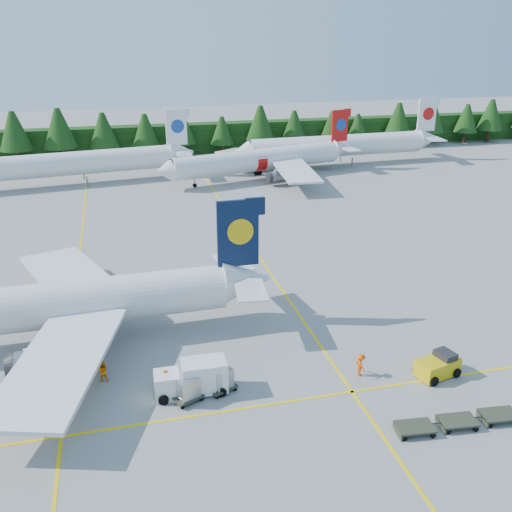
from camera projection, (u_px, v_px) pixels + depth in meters
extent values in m
plane|color=gray|center=(251.00, 359.00, 45.00)|extent=(320.00, 320.00, 0.00)
cube|color=yellow|center=(77.00, 277.00, 59.86)|extent=(0.25, 120.00, 0.01)
cube|color=yellow|center=(261.00, 260.00, 64.37)|extent=(0.25, 120.00, 0.01)
cube|color=yellow|center=(272.00, 404.00, 39.59)|extent=(80.00, 0.25, 0.01)
cube|color=black|center=(158.00, 140.00, 117.79)|extent=(220.00, 4.00, 6.00)
cylinder|color=silver|center=(26.00, 308.00, 45.71)|extent=(32.32, 4.49, 3.79)
cube|color=#061432|center=(238.00, 233.00, 48.26)|extent=(3.61, 0.41, 5.88)
cube|color=silver|center=(67.00, 273.00, 53.85)|extent=(10.06, 15.30, 1.08)
cylinder|color=slate|center=(46.00, 299.00, 51.58)|extent=(3.27, 2.06, 1.99)
cube|color=silver|center=(60.00, 362.00, 39.40)|extent=(9.55, 15.26, 1.08)
cylinder|color=slate|center=(36.00, 363.00, 41.72)|extent=(3.27, 2.06, 1.99)
cylinder|color=silver|center=(258.00, 160.00, 98.02)|extent=(31.18, 11.36, 3.68)
cone|color=silver|center=(165.00, 171.00, 90.52)|extent=(3.41, 4.20, 3.68)
cube|color=#B70F0C|center=(340.00, 126.00, 103.86)|extent=(3.46, 1.18, 5.70)
cube|color=silver|center=(251.00, 154.00, 105.82)|extent=(12.05, 14.59, 1.04)
cylinder|color=slate|center=(248.00, 164.00, 103.46)|extent=(3.51, 2.65, 1.93)
cube|color=silver|center=(296.00, 171.00, 93.07)|extent=(6.36, 14.10, 1.04)
cylinder|color=slate|center=(278.00, 176.00, 94.75)|extent=(3.51, 2.65, 1.93)
cylinder|color=slate|center=(195.00, 183.00, 93.69)|extent=(0.22, 0.22, 1.56)
cylinder|color=silver|center=(72.00, 164.00, 94.52)|extent=(33.41, 8.34, 3.90)
cube|color=silver|center=(176.00, 127.00, 98.94)|extent=(3.72, 0.84, 6.05)
cylinder|color=silver|center=(337.00, 146.00, 108.37)|extent=(34.54, 5.36, 4.05)
cone|color=silver|center=(243.00, 151.00, 103.53)|extent=(2.99, 4.15, 4.05)
cube|color=silver|center=(427.00, 115.00, 111.36)|extent=(3.86, 0.50, 6.27)
cylinder|color=slate|center=(272.00, 165.00, 106.02)|extent=(0.24, 0.24, 1.62)
cube|color=white|center=(167.00, 385.00, 40.15)|extent=(1.80, 1.80, 1.85)
cube|color=black|center=(167.00, 380.00, 39.98)|extent=(1.53, 1.70, 0.79)
cube|color=white|center=(204.00, 375.00, 40.55)|extent=(3.21, 2.00, 2.30)
cube|color=gold|center=(437.00, 367.00, 42.62)|extent=(3.55, 2.49, 1.26)
cube|color=black|center=(445.00, 355.00, 42.63)|extent=(1.49, 1.74, 0.57)
cube|color=#2F3325|center=(415.00, 427.00, 36.65)|extent=(2.56, 1.75, 0.14)
cube|color=#2F3325|center=(458.00, 420.00, 37.24)|extent=(2.56, 1.75, 0.14)
cube|color=#2F3325|center=(499.00, 414.00, 37.83)|extent=(2.56, 1.75, 0.14)
cube|color=#2F3325|center=(187.00, 396.00, 39.88)|extent=(2.45, 2.21, 0.13)
cube|color=#B3B4B7|center=(187.00, 387.00, 39.59)|extent=(1.83, 1.81, 1.41)
cube|color=#2F3325|center=(221.00, 386.00, 40.96)|extent=(2.45, 2.21, 0.13)
cube|color=#B3B4B7|center=(221.00, 377.00, 40.68)|extent=(1.83, 1.81, 1.41)
imported|color=#FF6605|center=(166.00, 383.00, 40.28)|extent=(0.78, 0.57, 2.00)
imported|color=orange|center=(102.00, 371.00, 41.93)|extent=(0.86, 0.68, 1.72)
imported|color=#E44B04|center=(361.00, 365.00, 42.59)|extent=(0.56, 0.78, 1.80)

